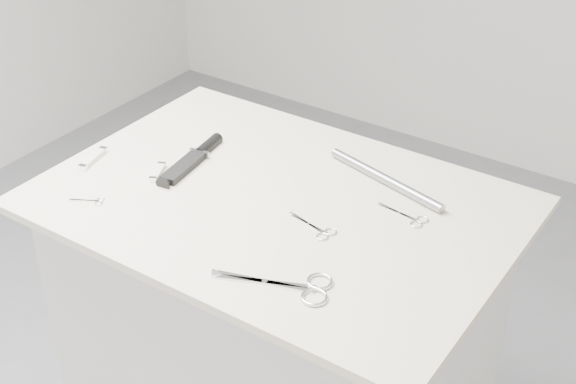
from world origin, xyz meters
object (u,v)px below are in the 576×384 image
Objects in this scene: embroidery_scissors_b at (410,218)px; pocket_knife_b at (158,172)px; embroidery_scissors_a at (318,230)px; sheathed_knife at (195,157)px; metal_rail at (385,179)px; large_shears at (298,287)px; tiny_scissors at (92,201)px; plinth at (278,360)px; pocket_knife_a at (93,158)px.

embroidery_scissors_b is 1.56× the size of pocket_knife_b.
embroidery_scissors_a is 0.39m from sheathed_knife.
metal_rail is (0.03, 0.23, 0.01)m from embroidery_scissors_a.
large_shears is 0.52m from tiny_scissors.
metal_rail is (0.48, 0.41, 0.01)m from tiny_scissors.
plinth is at bearing -105.10° from sheathed_knife.
embroidery_scissors_b is 0.14m from metal_rail.
sheathed_knife is at bearing 172.83° from plinth.
plinth is 0.49m from embroidery_scissors_a.
large_shears is 2.19× the size of pocket_knife_a.
tiny_scissors reaches higher than plinth.
large_shears is at bearing -132.34° from pocket_knife_b.
metal_rail reaches higher than tiny_scissors.
pocket_knife_a is at bearing 149.25° from large_shears.
pocket_knife_b is (-0.28, -0.06, 0.47)m from plinth.
plinth is 0.56m from pocket_knife_b.
embroidery_scissors_b is (0.27, 0.10, 0.47)m from plinth.
sheathed_knife is 0.71× the size of metal_rail.
embroidery_scissors_a is 1.15× the size of pocket_knife_a.
embroidery_scissors_b is 0.36× the size of metal_rail.
pocket_knife_a is (-0.72, -0.20, 0.00)m from embroidery_scissors_b.
tiny_scissors is at bearing -146.38° from embroidery_scissors_a.
metal_rail is at bearing -77.16° from sheathed_knife.
plinth is at bearing -130.50° from metal_rail.
pocket_knife_a reaches higher than embroidery_scissors_b.
plinth is 0.61m from tiny_scissors.
sheathed_knife reaches higher than pocket_knife_b.
metal_rail reaches higher than embroidery_scissors_b.
metal_rail is at bearing -78.00° from pocket_knife_a.
embroidery_scissors_a is 1.58× the size of pocket_knife_b.
pocket_knife_a reaches higher than plinth.
sheathed_knife reaches higher than tiny_scissors.
plinth is at bearing -153.06° from embroidery_scissors_b.
large_shears is 3.13× the size of tiny_scissors.
embroidery_scissors_b is 0.74m from pocket_knife_a.
pocket_knife_b is at bearing -150.35° from metal_rail.
large_shears is 2.99× the size of pocket_knife_b.
embroidery_scissors_a is 0.52× the size of sheathed_knife.
embroidery_scissors_b is 0.52m from sheathed_knife.
metal_rail is (0.61, 0.29, 0.00)m from pocket_knife_a.
metal_rail reaches higher than embroidery_scissors_a.
large_shears is 0.32m from embroidery_scissors_b.
sheathed_knife reaches higher than pocket_knife_a.
pocket_knife_b is (0.17, 0.04, -0.00)m from pocket_knife_a.
pocket_knife_b is at bearing -165.59° from embroidery_scissors_a.
pocket_knife_a is (-0.19, -0.13, -0.00)m from sheathed_knife.
pocket_knife_a is at bearing 116.25° from sheathed_knife.
embroidery_scissors_a is at bearing -96.35° from metal_rail.
plinth is 7.71× the size of embroidery_scissors_a.
embroidery_scissors_a and embroidery_scissors_b have the same top height.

